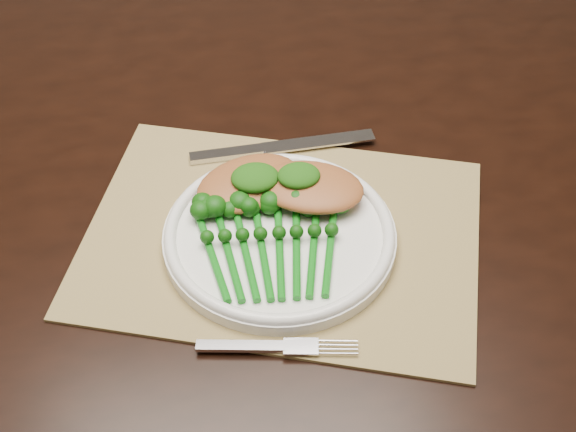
{
  "coord_description": "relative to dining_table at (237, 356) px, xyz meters",
  "views": [
    {
      "loc": [
        0.04,
        -0.65,
        1.41
      ],
      "look_at": [
        0.11,
        -0.05,
        0.78
      ],
      "focal_mm": 50.0,
      "sensor_mm": 36.0,
      "label": 1
    }
  ],
  "objects": [
    {
      "name": "dining_table",
      "position": [
        0.0,
        0.0,
        0.0
      ],
      "size": [
        1.62,
        0.94,
        0.75
      ],
      "rotation": [
        0.0,
        0.0,
        0.02
      ],
      "color": "black",
      "rests_on": "ground"
    },
    {
      "name": "chicken_fillet_right",
      "position": [
        0.1,
        -0.06,
        0.41
      ],
      "size": [
        0.14,
        0.12,
        0.02
      ],
      "primitive_type": "ellipsoid",
      "rotation": [
        0.0,
        0.0,
        -0.31
      ],
      "color": "#A55F30",
      "rests_on": "dinner_plate"
    },
    {
      "name": "broccolini_bundle",
      "position": [
        0.04,
        -0.15,
        0.4
      ],
      "size": [
        0.15,
        0.17,
        0.04
      ],
      "rotation": [
        0.0,
        0.0,
        -0.03
      ],
      "color": "#0D6611",
      "rests_on": "dinner_plate"
    },
    {
      "name": "dinner_plate",
      "position": [
        0.06,
        -0.11,
        0.39
      ],
      "size": [
        0.25,
        0.25,
        0.02
      ],
      "color": "white",
      "rests_on": "placemat"
    },
    {
      "name": "chicken_fillet_left",
      "position": [
        0.03,
        -0.05,
        0.4
      ],
      "size": [
        0.15,
        0.13,
        0.03
      ],
      "primitive_type": "ellipsoid",
      "rotation": [
        0.0,
        0.0,
        0.43
      ],
      "color": "#A55F30",
      "rests_on": "dinner_plate"
    },
    {
      "name": "fork",
      "position": [
        0.05,
        -0.26,
        0.38
      ],
      "size": [
        0.16,
        0.04,
        0.0
      ],
      "rotation": [
        0.0,
        0.0,
        -0.12
      ],
      "color": "silver",
      "rests_on": "placemat"
    },
    {
      "name": "placemat",
      "position": [
        0.06,
        -0.1,
        0.37
      ],
      "size": [
        0.5,
        0.43,
        0.0
      ],
      "primitive_type": "cube",
      "rotation": [
        0.0,
        0.0,
        -0.29
      ],
      "color": "#97814D",
      "rests_on": "dining_table"
    },
    {
      "name": "pesto_dollop_right",
      "position": [
        0.08,
        -0.06,
        0.42
      ],
      "size": [
        0.05,
        0.04,
        0.02
      ],
      "primitive_type": "ellipsoid",
      "color": "#113F09",
      "rests_on": "chicken_fillet_right"
    },
    {
      "name": "pesto_dollop_left",
      "position": [
        0.04,
        -0.05,
        0.42
      ],
      "size": [
        0.05,
        0.05,
        0.02
      ],
      "primitive_type": "ellipsoid",
      "color": "#113F09",
      "rests_on": "chicken_fillet_left"
    },
    {
      "name": "knife",
      "position": [
        0.05,
        0.04,
        0.38
      ],
      "size": [
        0.23,
        0.04,
        0.01
      ],
      "rotation": [
        0.0,
        0.0,
        0.08
      ],
      "color": "silver",
      "rests_on": "placemat"
    }
  ]
}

